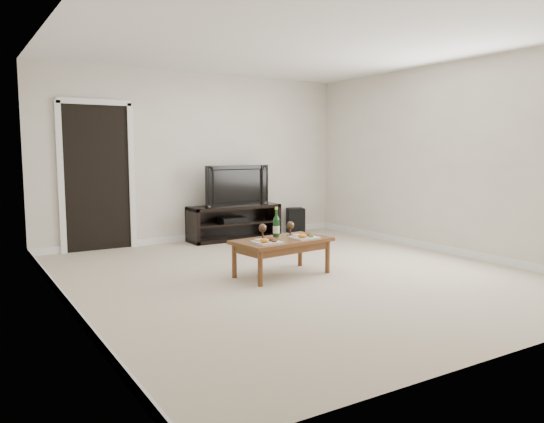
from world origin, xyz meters
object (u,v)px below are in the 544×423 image
at_px(subwoofer, 295,220).
at_px(media_console, 234,222).
at_px(television, 234,185).
at_px(coffee_table, 282,257).

bearing_deg(subwoofer, media_console, -155.38).
relative_size(television, subwoofer, 2.62).
xyz_separation_m(television, subwoofer, (1.24, 0.09, -0.66)).
xyz_separation_m(subwoofer, coffee_table, (-1.89, -2.53, -0.00)).
height_order(television, coffee_table, television).
bearing_deg(coffee_table, subwoofer, 53.17).
height_order(television, subwoofer, television).
bearing_deg(media_console, coffee_table, -105.08).
height_order(media_console, coffee_table, media_console).
bearing_deg(subwoofer, coffee_table, -106.57).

